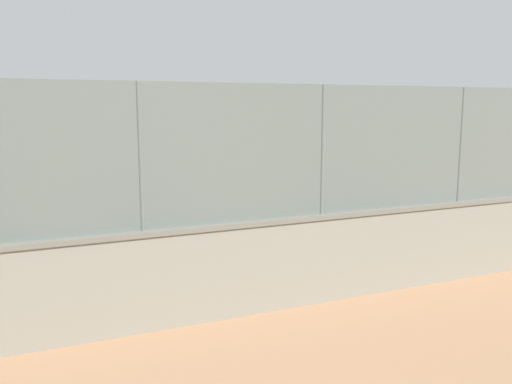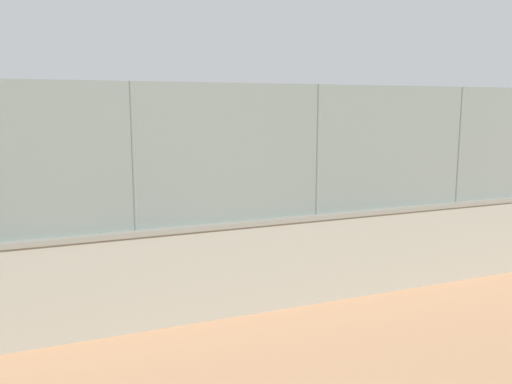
# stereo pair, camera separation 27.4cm
# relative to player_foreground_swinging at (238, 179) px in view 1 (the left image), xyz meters

# --- Properties ---
(ground_plane) EXTENTS (260.00, 260.00, 0.00)m
(ground_plane) POSITION_rel_player_foreground_swinging_xyz_m (2.94, 0.53, -0.95)
(ground_plane) COLOR tan
(perimeter_wall) EXTENTS (22.88, 0.60, 1.63)m
(perimeter_wall) POSITION_rel_player_foreground_swinging_xyz_m (3.74, 9.55, -0.13)
(perimeter_wall) COLOR gray
(perimeter_wall) RESTS_ON ground_plane
(fence_panel_on_wall) EXTENTS (22.49, 0.30, 2.28)m
(fence_panel_on_wall) POSITION_rel_player_foreground_swinging_xyz_m (3.74, 9.55, 1.82)
(fence_panel_on_wall) COLOR slate
(fence_panel_on_wall) RESTS_ON perimeter_wall
(player_foreground_swinging) EXTENTS (1.24, 0.75, 1.61)m
(player_foreground_swinging) POSITION_rel_player_foreground_swinging_xyz_m (0.00, 0.00, 0.00)
(player_foreground_swinging) COLOR #591919
(player_foreground_swinging) RESTS_ON ground_plane
(player_at_service_line) EXTENTS (1.23, 0.69, 1.49)m
(player_at_service_line) POSITION_rel_player_foreground_swinging_xyz_m (4.85, 5.02, -0.08)
(player_at_service_line) COLOR navy
(player_at_service_line) RESTS_ON ground_plane
(player_baseline_waiting) EXTENTS (0.68, 0.97, 1.47)m
(player_baseline_waiting) POSITION_rel_player_foreground_swinging_xyz_m (-2.93, 1.18, -0.10)
(player_baseline_waiting) COLOR #591919
(player_baseline_waiting) RESTS_ON ground_plane
(sports_ball) EXTENTS (0.09, 0.09, 0.09)m
(sports_ball) POSITION_rel_player_foreground_swinging_xyz_m (1.18, 0.93, -0.90)
(sports_ball) COLOR white
(sports_ball) RESTS_ON ground_plane
(courtside_bench) EXTENTS (1.60, 0.40, 0.87)m
(courtside_bench) POSITION_rel_player_foreground_swinging_xyz_m (-1.76, 8.39, -0.48)
(courtside_bench) COLOR gray
(courtside_bench) RESTS_ON ground_plane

